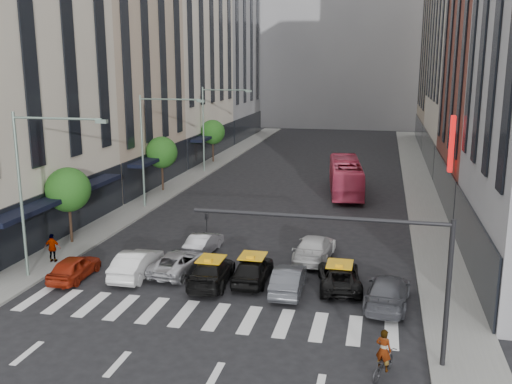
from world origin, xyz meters
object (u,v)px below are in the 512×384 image
Objects in this scene: streetlamp_near at (35,174)px; car_white_front at (137,263)px; streetlamp_far at (212,118)px; motorcycle at (383,364)px; taxi_left at (211,272)px; streetlamp_mid at (153,136)px; pedestrian_far at (53,248)px; taxi_center at (253,269)px; bus at (346,177)px; car_red at (74,267)px.

car_white_front is (4.84, 1.55, -5.16)m from streetlamp_near.
motorcycle is at bearing -64.39° from streetlamp_far.
taxi_left is at bearing -17.76° from motorcycle.
streetlamp_far is 32.46m from taxi_left.
pedestrian_far is at bearing -93.28° from streetlamp_mid.
motorcycle is at bearing 129.75° from taxi_center.
streetlamp_mid is 17.79m from bus.
streetlamp_near is 10.68m from taxi_left.
taxi_center is 23.13m from bus.
car_red is at bearing 14.02° from streetlamp_near.
car_white_front is at bearing -71.46° from streetlamp_mid.
pedestrian_far is at bearing -38.41° from car_red.
pedestrian_far reaches higher than car_red.
taxi_center is (2.10, 0.79, 0.03)m from taxi_left.
bus is (14.73, -7.03, -4.35)m from streetlamp_far.
streetlamp_near is at bearing 102.57° from pedestrian_far.
taxi_left is at bearing 20.11° from taxi_center.
streetlamp_mid is at bearing -72.57° from car_white_front.
car_red is 0.35× the size of bus.
streetlamp_near and streetlamp_mid have the same top height.
streetlamp_far reaches higher than pedestrian_far.
bus is (3.40, 22.87, 0.82)m from taxi_center.
pedestrian_far is at bearing 49.09° from bus.
taxi_center is at bearing -176.24° from car_white_front.
streetlamp_mid is at bearing -90.00° from streetlamp_far.
taxi_center is (11.33, -29.89, -5.17)m from streetlamp_far.
streetlamp_near reaches higher than taxi_center.
motorcycle is (18.27, -38.11, -5.41)m from streetlamp_far.
motorcycle is (18.27, -6.11, -5.41)m from streetlamp_near.
streetlamp_near is 4.74× the size of motorcycle.
car_white_front is at bearing 60.56° from bus.
streetlamp_near is 7.25m from car_white_front.
streetlamp_near reaches higher than car_red.
streetlamp_far reaches higher than car_white_front.
pedestrian_far is (-5.63, 0.72, 0.26)m from car_white_front.
streetlamp_far is 16.89m from bus.
car_white_front is at bearing 17.78° from streetlamp_near.
streetlamp_mid reaches higher than taxi_left.
car_white_front is at bearing 4.46° from taxi_center.
taxi_left is (9.23, -30.68, -5.20)m from streetlamp_far.
streetlamp_near is 12.63m from taxi_center.
streetlamp_mid is at bearing -51.21° from taxi_center.
taxi_left is 0.43× the size of bus.
streetlamp_far is 32.06m from car_red.
bus reaches higher than car_red.
car_white_front is 25.43m from bus.
taxi_left is at bearing 175.86° from car_white_front.
streetlamp_far is at bearing -98.01° from pedestrian_far.
streetlamp_near is 32.00m from streetlamp_far.
motorcycle is at bearing 89.94° from bus.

